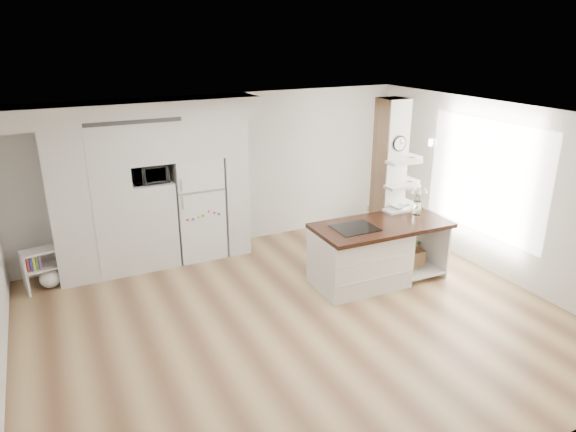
# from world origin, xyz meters

# --- Properties ---
(floor) EXTENTS (7.00, 6.00, 0.01)m
(floor) POSITION_xyz_m (0.00, 0.00, 0.00)
(floor) COLOR tan
(floor) RESTS_ON ground
(room) EXTENTS (7.04, 6.04, 2.72)m
(room) POSITION_xyz_m (0.00, 0.00, 1.86)
(room) COLOR white
(room) RESTS_ON ground
(cabinet_wall) EXTENTS (4.00, 0.71, 2.70)m
(cabinet_wall) POSITION_xyz_m (-1.45, 2.67, 1.51)
(cabinet_wall) COLOR silver
(cabinet_wall) RESTS_ON floor
(refrigerator) EXTENTS (0.78, 0.69, 1.75)m
(refrigerator) POSITION_xyz_m (-0.53, 2.68, 0.88)
(refrigerator) COLOR white
(refrigerator) RESTS_ON floor
(column) EXTENTS (0.69, 0.90, 2.70)m
(column) POSITION_xyz_m (2.38, 1.13, 1.35)
(column) COLOR silver
(column) RESTS_ON floor
(window) EXTENTS (0.00, 2.40, 2.40)m
(window) POSITION_xyz_m (3.48, 0.30, 1.50)
(window) COLOR white
(window) RESTS_ON room
(pendant_light) EXTENTS (0.12, 0.12, 0.10)m
(pendant_light) POSITION_xyz_m (1.70, 0.15, 2.12)
(pendant_light) COLOR white
(pendant_light) RESTS_ON room
(kitchen_island) EXTENTS (2.11, 1.04, 1.51)m
(kitchen_island) POSITION_xyz_m (1.46, 0.53, 0.49)
(kitchen_island) COLOR silver
(kitchen_island) RESTS_ON floor
(bookshelf) EXTENTS (0.59, 0.41, 0.64)m
(bookshelf) POSITION_xyz_m (-2.98, 2.50, 0.28)
(bookshelf) COLOR silver
(bookshelf) RESTS_ON floor
(floor_plant_a) EXTENTS (0.35, 0.31, 0.52)m
(floor_plant_a) POSITION_xyz_m (2.66, 0.80, 0.26)
(floor_plant_a) COLOR #3C712D
(floor_plant_a) RESTS_ON floor
(floor_plant_b) EXTENTS (0.28, 0.28, 0.45)m
(floor_plant_b) POSITION_xyz_m (2.91, 2.45, 0.22)
(floor_plant_b) COLOR #3C712D
(floor_plant_b) RESTS_ON floor
(microwave) EXTENTS (0.54, 0.37, 0.30)m
(microwave) POSITION_xyz_m (-1.27, 2.62, 1.57)
(microwave) COLOR #2D2D2D
(microwave) RESTS_ON cabinet_wall
(shelf_plant) EXTENTS (0.27, 0.23, 0.30)m
(shelf_plant) POSITION_xyz_m (2.63, 1.30, 1.52)
(shelf_plant) COLOR #3C712D
(shelf_plant) RESTS_ON column
(decor_bowl) EXTENTS (0.22, 0.22, 0.05)m
(decor_bowl) POSITION_xyz_m (2.30, 0.90, 1.00)
(decor_bowl) COLOR white
(decor_bowl) RESTS_ON column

